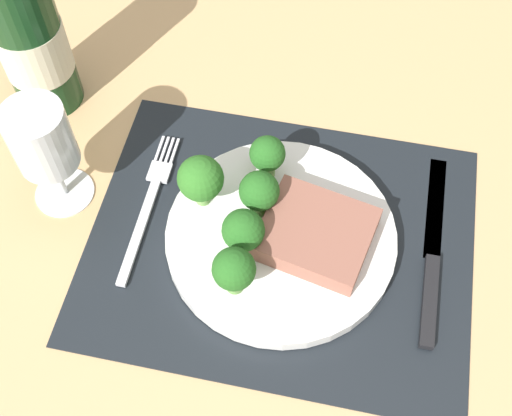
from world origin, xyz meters
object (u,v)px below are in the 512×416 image
object	(u,v)px
plate	(281,237)
wine_glass	(43,144)
steak	(316,235)
wine_bottle	(30,37)
fork	(148,204)
knife	(432,262)

from	to	relation	value
plate	wine_glass	distance (cm)	25.79
steak	wine_bottle	bearing A→B (deg)	157.21
fork	wine_bottle	world-z (taller)	wine_bottle
steak	wine_bottle	xyz separation A→B (cm)	(-34.51, 14.50, 6.60)
plate	steak	world-z (taller)	steak
plate	knife	xyz separation A→B (cm)	(15.78, 0.53, -0.50)
steak	fork	bearing A→B (deg)	175.09
steak	wine_glass	xyz separation A→B (cm)	(-28.10, 1.49, 5.83)
knife	fork	bearing A→B (deg)	175.44
fork	wine_glass	bearing A→B (deg)	-177.10
steak	knife	bearing A→B (deg)	3.26
plate	knife	distance (cm)	15.79
wine_bottle	wine_glass	distance (cm)	14.52
plate	fork	bearing A→B (deg)	174.55
knife	plate	bearing A→B (deg)	179.03
steak	wine_bottle	size ratio (longest dim) A/B	0.39
wine_glass	fork	bearing A→B (deg)	0.60
wine_bottle	wine_glass	world-z (taller)	wine_bottle
plate	steak	xyz separation A→B (cm)	(3.56, -0.17, 2.01)
wine_bottle	plate	bearing A→B (deg)	-24.85
fork	knife	xyz separation A→B (cm)	(30.66, -0.89, 0.05)
steak	wine_glass	size ratio (longest dim) A/B	0.80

